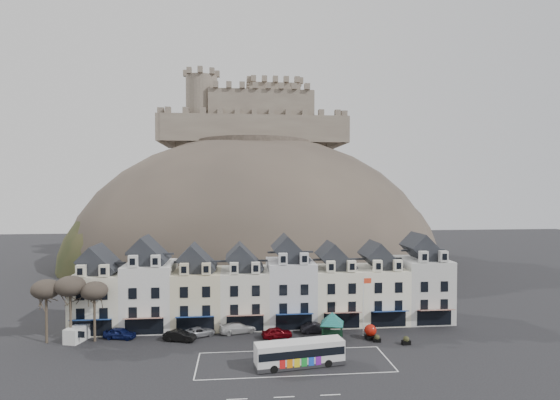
{
  "coord_description": "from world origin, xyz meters",
  "views": [
    {
      "loc": [
        -4.38,
        -47.94,
        20.05
      ],
      "look_at": [
        2.61,
        24.0,
        18.01
      ],
      "focal_mm": 28.0,
      "sensor_mm": 36.0,
      "label": 1
    }
  ],
  "objects_px": {
    "red_buoy": "(370,331)",
    "flagpole": "(364,302)",
    "white_van": "(79,333)",
    "car_white": "(238,327)",
    "bus": "(300,352)",
    "car_black": "(180,336)",
    "car_charcoal": "(315,328)",
    "bus_shelter": "(332,318)",
    "car_navy": "(120,333)",
    "car_maroon": "(277,333)",
    "car_silver": "(199,332)"
  },
  "relations": [
    {
      "from": "flagpole",
      "to": "car_navy",
      "type": "height_order",
      "value": "flagpole"
    },
    {
      "from": "bus_shelter",
      "to": "car_white",
      "type": "bearing_deg",
      "value": 177.44
    },
    {
      "from": "red_buoy",
      "to": "white_van",
      "type": "distance_m",
      "value": 38.43
    },
    {
      "from": "bus",
      "to": "car_black",
      "type": "distance_m",
      "value": 17.31
    },
    {
      "from": "car_maroon",
      "to": "car_navy",
      "type": "bearing_deg",
      "value": 76.3
    },
    {
      "from": "bus",
      "to": "bus_shelter",
      "type": "height_order",
      "value": "bus_shelter"
    },
    {
      "from": "bus",
      "to": "red_buoy",
      "type": "height_order",
      "value": "bus"
    },
    {
      "from": "red_buoy",
      "to": "car_navy",
      "type": "bearing_deg",
      "value": 174.23
    },
    {
      "from": "car_navy",
      "to": "car_charcoal",
      "type": "xyz_separation_m",
      "value": [
        26.27,
        -0.14,
        -0.05
      ]
    },
    {
      "from": "red_buoy",
      "to": "car_maroon",
      "type": "bearing_deg",
      "value": 172.44
    },
    {
      "from": "bus_shelter",
      "to": "red_buoy",
      "type": "height_order",
      "value": "bus_shelter"
    },
    {
      "from": "car_navy",
      "to": "car_black",
      "type": "bearing_deg",
      "value": -89.59
    },
    {
      "from": "bus",
      "to": "flagpole",
      "type": "height_order",
      "value": "flagpole"
    },
    {
      "from": "white_van",
      "to": "car_charcoal",
      "type": "relative_size",
      "value": 1.1
    },
    {
      "from": "car_charcoal",
      "to": "red_buoy",
      "type": "bearing_deg",
      "value": -119.49
    },
    {
      "from": "bus",
      "to": "car_black",
      "type": "bearing_deg",
      "value": 137.94
    },
    {
      "from": "white_van",
      "to": "car_black",
      "type": "xyz_separation_m",
      "value": [
        13.22,
        -1.7,
        -0.27
      ]
    },
    {
      "from": "bus",
      "to": "car_maroon",
      "type": "relative_size",
      "value": 2.54
    },
    {
      "from": "flagpole",
      "to": "car_white",
      "type": "distance_m",
      "value": 17.64
    },
    {
      "from": "car_black",
      "to": "car_maroon",
      "type": "xyz_separation_m",
      "value": [
        12.77,
        0.0,
        -0.0
      ]
    },
    {
      "from": "flagpole",
      "to": "car_silver",
      "type": "xyz_separation_m",
      "value": [
        -22.18,
        1.95,
        -4.0
      ]
    },
    {
      "from": "white_van",
      "to": "car_navy",
      "type": "height_order",
      "value": "white_van"
    },
    {
      "from": "red_buoy",
      "to": "flagpole",
      "type": "distance_m",
      "value": 3.87
    },
    {
      "from": "car_white",
      "to": "car_maroon",
      "type": "height_order",
      "value": "car_white"
    },
    {
      "from": "flagpole",
      "to": "car_charcoal",
      "type": "relative_size",
      "value": 1.97
    },
    {
      "from": "bus_shelter",
      "to": "car_white",
      "type": "relative_size",
      "value": 1.09
    },
    {
      "from": "bus",
      "to": "car_charcoal",
      "type": "height_order",
      "value": "bus"
    },
    {
      "from": "bus_shelter",
      "to": "bus",
      "type": "bearing_deg",
      "value": -108.92
    },
    {
      "from": "flagpole",
      "to": "car_black",
      "type": "height_order",
      "value": "flagpole"
    },
    {
      "from": "car_maroon",
      "to": "bus",
      "type": "bearing_deg",
      "value": -178.82
    },
    {
      "from": "flagpole",
      "to": "white_van",
      "type": "height_order",
      "value": "flagpole"
    },
    {
      "from": "car_black",
      "to": "bus_shelter",
      "type": "bearing_deg",
      "value": -78.99
    },
    {
      "from": "bus_shelter",
      "to": "car_white",
      "type": "height_order",
      "value": "bus_shelter"
    },
    {
      "from": "white_van",
      "to": "car_black",
      "type": "bearing_deg",
      "value": 8.71
    },
    {
      "from": "flagpole",
      "to": "car_black",
      "type": "distance_m",
      "value": 24.86
    },
    {
      "from": "car_maroon",
      "to": "bus_shelter",
      "type": "bearing_deg",
      "value": -111.37
    },
    {
      "from": "bus",
      "to": "car_white",
      "type": "distance_m",
      "value": 13.83
    },
    {
      "from": "red_buoy",
      "to": "car_maroon",
      "type": "height_order",
      "value": "red_buoy"
    },
    {
      "from": "red_buoy",
      "to": "flagpole",
      "type": "bearing_deg",
      "value": 112.0
    },
    {
      "from": "red_buoy",
      "to": "car_silver",
      "type": "xyz_separation_m",
      "value": [
        -22.69,
        3.24,
        -0.38
      ]
    },
    {
      "from": "bus",
      "to": "car_black",
      "type": "xyz_separation_m",
      "value": [
        -14.47,
        9.46,
        -0.88
      ]
    },
    {
      "from": "bus_shelter",
      "to": "flagpole",
      "type": "bearing_deg",
      "value": 30.43
    },
    {
      "from": "white_van",
      "to": "car_white",
      "type": "xyz_separation_m",
      "value": [
        20.79,
        0.8,
        -0.21
      ]
    },
    {
      "from": "bus_shelter",
      "to": "flagpole",
      "type": "relative_size",
      "value": 0.7
    },
    {
      "from": "white_van",
      "to": "car_silver",
      "type": "bearing_deg",
      "value": 15.69
    },
    {
      "from": "red_buoy",
      "to": "car_white",
      "type": "distance_m",
      "value": 17.98
    },
    {
      "from": "white_van",
      "to": "car_charcoal",
      "type": "height_order",
      "value": "white_van"
    },
    {
      "from": "bus",
      "to": "car_white",
      "type": "relative_size",
      "value": 1.99
    },
    {
      "from": "red_buoy",
      "to": "flagpole",
      "type": "relative_size",
      "value": 0.24
    },
    {
      "from": "white_van",
      "to": "red_buoy",
      "type": "bearing_deg",
      "value": 11.08
    }
  ]
}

